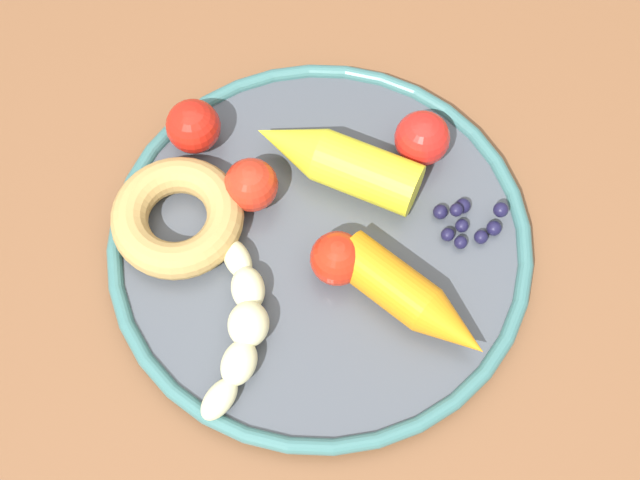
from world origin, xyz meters
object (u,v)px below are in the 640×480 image
plate (320,242)px  tomato_mid (422,138)px  carrot_yellow (335,160)px  blueberry_pile (469,221)px  tomato_extra (251,185)px  tomato_far (193,126)px  carrot_orange (413,300)px  banana (241,325)px  dining_table (344,318)px  donut (178,217)px  tomato_near (337,258)px

plate → tomato_mid: tomato_mid is taller
carrot_yellow → blueberry_pile: carrot_yellow is taller
plate → tomato_extra: bearing=62.9°
plate → tomato_far: size_ratio=7.52×
carrot_orange → banana: bearing=105.6°
dining_table → tomato_mid: size_ratio=26.57×
dining_table → tomato_far: 0.20m
carrot_orange → tomato_mid: 0.13m
banana → tomato_extra: tomato_extra is taller
plate → tomato_far: tomato_far is taller
tomato_mid → donut: bearing=116.9°
blueberry_pile → banana: bearing=124.4°
carrot_orange → tomato_near: size_ratio=3.03×
donut → blueberry_pile: (0.03, -0.22, -0.01)m
dining_table → banana: (-0.05, 0.07, 0.10)m
donut → tomato_extra: tomato_extra is taller
donut → tomato_extra: 0.06m
carrot_yellow → tomato_mid: bearing=-66.3°
banana → tomato_far: (0.15, 0.07, 0.01)m
dining_table → tomato_mid: tomato_mid is taller
donut → tomato_mid: size_ratio=2.31×
tomato_far → tomato_extra: bearing=-129.8°
plate → blueberry_pile: (0.03, -0.11, 0.01)m
banana → carrot_orange: (0.03, -0.12, 0.01)m
banana → tomato_mid: bearing=-34.4°
plate → tomato_extra: (0.03, 0.06, 0.02)m
dining_table → tomato_near: 0.11m
tomato_mid → tomato_extra: bearing=115.0°
tomato_extra → donut: bearing=121.3°
tomato_mid → tomato_far: 0.18m
banana → tomato_extra: bearing=5.8°
tomato_near → donut: bearing=80.9°
tomato_near → tomato_far: tomato_far is taller
blueberry_pile → tomato_mid: 0.08m
blueberry_pile → tomato_near: size_ratio=1.39×
plate → carrot_orange: (-0.05, -0.07, 0.02)m
carrot_yellow → tomato_far: size_ratio=3.23×
carrot_yellow → tomato_mid: size_ratio=3.20×
carrot_orange → carrot_yellow: carrot_yellow is taller
tomato_near → tomato_far: (0.10, 0.13, 0.00)m
dining_table → banana: 0.14m
dining_table → tomato_near: (0.01, 0.01, 0.11)m
carrot_yellow → tomato_extra: bearing=116.3°
carrot_orange → tomato_near: tomato_near is taller
plate → tomato_far: 0.14m
tomato_far → tomato_extra: (-0.05, -0.05, -0.00)m
donut → tomato_mid: tomato_mid is taller
plate → banana: size_ratio=2.22×
tomato_extra → banana: bearing=-174.2°
plate → carrot_orange: size_ratio=2.65×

